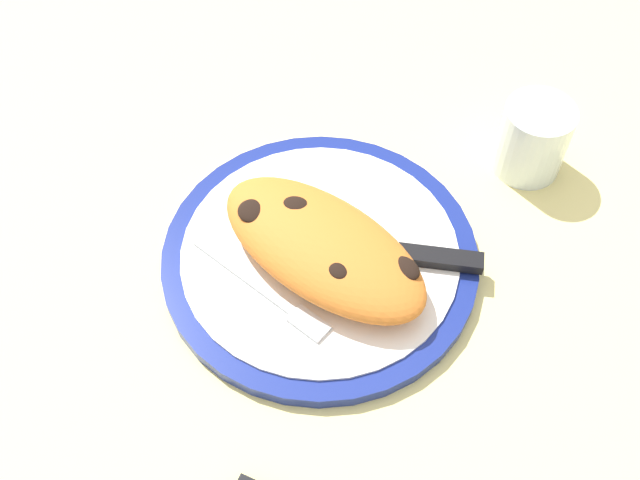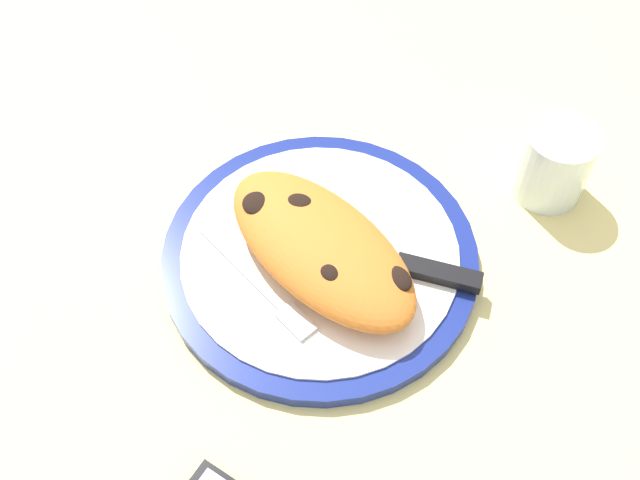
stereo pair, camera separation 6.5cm
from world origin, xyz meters
TOP-DOWN VIEW (x-y plane):
  - ground_plane at (0.00, 0.00)cm, footprint 150.00×150.00cm
  - plate at (0.00, 0.00)cm, footprint 32.67×32.67cm
  - calzone at (0.99, -0.62)cm, footprint 24.90×13.94cm
  - fork at (0.38, -7.25)cm, footprint 17.37×3.30cm
  - knife at (6.46, 5.53)cm, footprint 19.87×15.62cm
  - water_glass at (6.93, 26.09)cm, footprint 7.70×7.70cm

SIDE VIEW (x-z plane):
  - ground_plane at x=0.00cm, z-range -3.00..0.00cm
  - plate at x=0.00cm, z-range -0.03..1.82cm
  - fork at x=0.38cm, z-range 1.85..2.25cm
  - knife at x=6.46cm, z-range 1.72..2.92cm
  - water_glass at x=6.93cm, z-range -0.60..8.04cm
  - calzone at x=0.99cm, z-range 1.88..6.80cm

